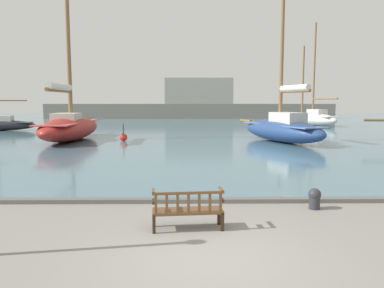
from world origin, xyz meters
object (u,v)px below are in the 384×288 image
park_bench (188,209)px  mooring_bollard (315,198)px  sailboat_far_port (314,117)px  channel_buoy (124,137)px  sailboat_outer_starboard (70,126)px  sailboat_far_starboard (282,127)px

park_bench → mooring_bollard: 3.79m
sailboat_far_port → channel_buoy: size_ratio=9.53×
sailboat_far_port → channel_buoy: bearing=-138.1°
park_bench → mooring_bollard: bearing=24.9°
park_bench → sailboat_outer_starboard: bearing=114.2°
sailboat_outer_starboard → mooring_bollard: 21.31m
mooring_bollard → channel_buoy: (-8.01, 16.80, 0.06)m
park_bench → sailboat_outer_starboard: (-8.61, 19.16, 0.65)m
channel_buoy → sailboat_far_starboard: bearing=-2.7°
sailboat_outer_starboard → sailboat_far_starboard: bearing=-4.9°
sailboat_outer_starboard → sailboat_far_starboard: sailboat_far_starboard is taller
park_bench → mooring_bollard: park_bench is taller
sailboat_outer_starboard → mooring_bollard: (12.04, -17.57, -0.82)m
mooring_bollard → channel_buoy: 18.61m
sailboat_far_starboard → channel_buoy: (-11.22, 0.52, -0.73)m
sailboat_far_port → mooring_bollard: 36.18m
sailboat_far_port → channel_buoy: 26.22m
park_bench → sailboat_far_starboard: sailboat_far_starboard is taller
sailboat_far_starboard → sailboat_far_port: bearing=65.3°
sailboat_outer_starboard → mooring_bollard: bearing=-55.6°
mooring_bollard → sailboat_far_port: bearing=71.5°
park_bench → sailboat_outer_starboard: 21.01m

